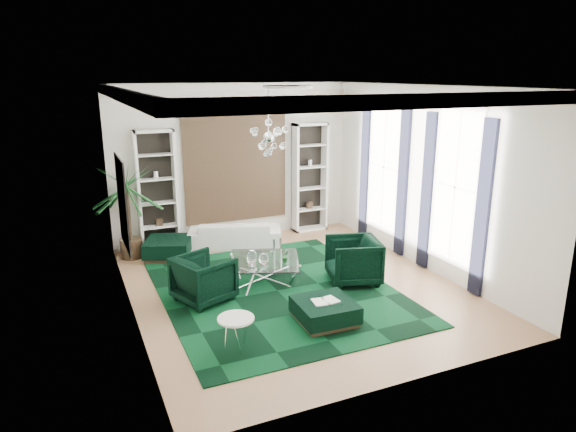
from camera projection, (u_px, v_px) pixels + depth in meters
name	position (u px, v px, depth m)	size (l,w,h in m)	color
floor	(294.00, 287.00, 9.97)	(6.00, 7.00, 0.02)	tan
ceiling	(295.00, 85.00, 8.94)	(6.00, 7.00, 0.02)	white
wall_back	(235.00, 162.00, 12.55)	(6.00, 0.02, 3.80)	silver
wall_front	(411.00, 250.00, 6.36)	(6.00, 0.02, 3.80)	silver
wall_left	(125.00, 209.00, 8.29)	(0.02, 7.00, 3.80)	silver
wall_right	(426.00, 179.00, 10.62)	(0.02, 7.00, 3.80)	silver
crown_molding	(294.00, 92.00, 8.97)	(6.00, 7.00, 0.18)	white
ceiling_medallion	(288.00, 87.00, 9.21)	(0.90, 0.90, 0.05)	white
tapestry	(236.00, 163.00, 12.50)	(2.50, 0.06, 2.80)	black
shelving_left	(157.00, 191.00, 11.75)	(0.90, 0.38, 2.80)	white
shelving_right	(310.00, 178.00, 13.26)	(0.90, 0.38, 2.80)	white
painting	(123.00, 203.00, 8.84)	(0.04, 1.30, 1.60)	black
window_near	(455.00, 187.00, 9.82)	(0.03, 1.10, 2.90)	white
curtain_near_a	(483.00, 210.00, 9.19)	(0.07, 0.30, 3.25)	black
curtain_near_b	(427.00, 192.00, 10.56)	(0.07, 0.30, 3.25)	black
window_far	(384.00, 167.00, 11.94)	(0.03, 1.10, 2.90)	white
curtain_far_a	(402.00, 184.00, 11.30)	(0.07, 0.30, 3.25)	black
curtain_far_b	(365.00, 172.00, 12.68)	(0.07, 0.30, 3.25)	black
rug	(277.00, 291.00, 9.76)	(4.20, 5.00, 0.02)	black
sofa	(235.00, 234.00, 12.21)	(2.16, 0.84, 0.63)	white
armchair_left	(204.00, 279.00, 9.27)	(0.91, 0.94, 0.86)	black
armchair_right	(353.00, 260.00, 10.11)	(0.96, 0.99, 0.90)	black
coffee_table	(264.00, 271.00, 10.16)	(1.34, 1.34, 0.46)	white
ottoman_side	(168.00, 248.00, 11.51)	(0.97, 0.97, 0.43)	black
ottoman_front	(325.00, 312.00, 8.52)	(0.93, 0.93, 0.37)	black
book	(325.00, 301.00, 8.47)	(0.44, 0.29, 0.03)	white
side_table	(236.00, 335.00, 7.62)	(0.55, 0.55, 0.53)	white
palm	(127.00, 200.00, 11.21)	(1.66, 1.66, 2.66)	#1B5C27
chandelier	(268.00, 137.00, 9.62)	(0.80, 0.80, 0.72)	white
table_plant	(285.00, 256.00, 9.95)	(0.13, 0.10, 0.23)	#1B5C27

